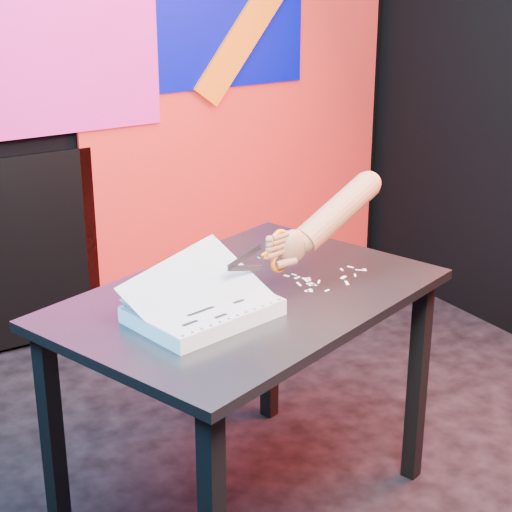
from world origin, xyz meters
TOP-DOWN VIEW (x-y plane):
  - room at (0.00, 0.00)m, footprint 3.01×3.01m
  - backdrop at (0.06, 1.46)m, footprint 2.88×0.05m
  - work_table at (-0.20, -0.02)m, footprint 1.29×1.06m
  - printout_stack at (-0.39, -0.10)m, footprint 0.43×0.34m
  - scissors at (-0.13, -0.06)m, footprint 0.23×0.06m
  - hand_forearm at (0.09, -0.01)m, footprint 0.46×0.15m
  - paper_clippings at (0.04, -0.05)m, footprint 0.26×0.17m

SIDE VIEW (x-z plane):
  - work_table at x=-0.20m, z-range 0.28..1.03m
  - paper_clippings at x=0.04m, z-range 0.75..0.75m
  - printout_stack at x=-0.39m, z-range 0.68..0.87m
  - scissors at x=-0.13m, z-range 0.81..0.94m
  - hand_forearm at x=0.09m, z-range 0.82..1.04m
  - backdrop at x=0.06m, z-range -0.08..2.00m
  - room at x=0.00m, z-range 0.00..2.71m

